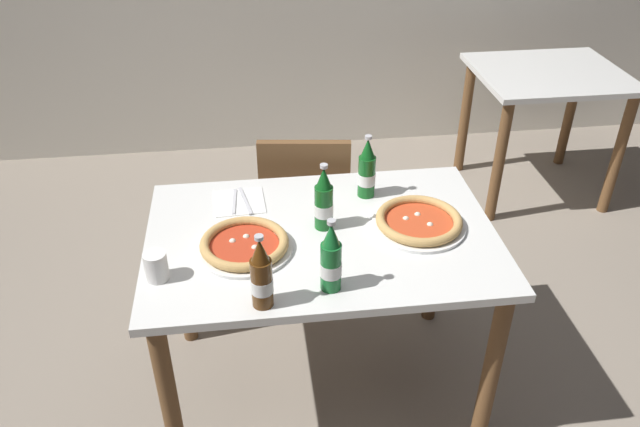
{
  "coord_description": "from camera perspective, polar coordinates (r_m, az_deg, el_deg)",
  "views": [
    {
      "loc": [
        -0.23,
        -1.76,
        2.0
      ],
      "look_at": [
        0.0,
        0.05,
        0.8
      ],
      "focal_mm": 35.44,
      "sensor_mm": 36.0,
      "label": 1
    }
  ],
  "objects": [
    {
      "name": "napkin_with_cutlery",
      "position": [
        2.35,
        -7.25,
        1.06
      ],
      "size": [
        0.19,
        0.19,
        0.01
      ],
      "color": "white",
      "rests_on": "dining_table_main"
    },
    {
      "name": "pizza_margherita_near",
      "position": [
        2.21,
        8.93,
        -0.77
      ],
      "size": [
        0.33,
        0.33,
        0.04
      ],
      "color": "white",
      "rests_on": "dining_table_main"
    },
    {
      "name": "dining_table_main",
      "position": [
        2.23,
        0.16,
        -4.22
      ],
      "size": [
        1.2,
        0.8,
        0.75
      ],
      "color": "silver",
      "rests_on": "ground_plane"
    },
    {
      "name": "beer_bottle_right",
      "position": [
        2.33,
        4.25,
        3.86
      ],
      "size": [
        0.07,
        0.07,
        0.25
      ],
      "color": "#14591E",
      "rests_on": "dining_table_main"
    },
    {
      "name": "beer_bottle_center",
      "position": [
        2.14,
        0.34,
        1.1
      ],
      "size": [
        0.07,
        0.07,
        0.25
      ],
      "color": "#14591E",
      "rests_on": "dining_table_main"
    },
    {
      "name": "pizza_marinara_far",
      "position": [
        2.09,
        -6.83,
        -2.82
      ],
      "size": [
        0.32,
        0.32,
        0.04
      ],
      "color": "white",
      "rests_on": "dining_table_main"
    },
    {
      "name": "beer_bottle_extra",
      "position": [
        1.82,
        -5.31,
        -5.68
      ],
      "size": [
        0.07,
        0.07,
        0.25
      ],
      "color": "#512D0F",
      "rests_on": "dining_table_main"
    },
    {
      "name": "ground_plane",
      "position": [
        2.67,
        0.14,
        -15.09
      ],
      "size": [
        8.0,
        8.0,
        0.0
      ],
      "primitive_type": "plane",
      "color": "gray"
    },
    {
      "name": "dining_table_background",
      "position": [
        3.82,
        19.64,
        9.79
      ],
      "size": [
        0.8,
        0.7,
        0.75
      ],
      "color": "silver",
      "rests_on": "ground_plane"
    },
    {
      "name": "chair_behind_table",
      "position": [
        2.82,
        -1.32,
        0.82
      ],
      "size": [
        0.45,
        0.45,
        0.85
      ],
      "rotation": [
        0.0,
        0.0,
        3.01
      ],
      "color": "brown",
      "rests_on": "ground_plane"
    },
    {
      "name": "paper_cup",
      "position": [
        2.01,
        -14.58,
        -4.63
      ],
      "size": [
        0.07,
        0.07,
        0.09
      ],
      "primitive_type": "cylinder",
      "color": "white",
      "rests_on": "dining_table_main"
    },
    {
      "name": "beer_bottle_left",
      "position": [
        1.88,
        0.99,
        -4.25
      ],
      "size": [
        0.07,
        0.07,
        0.25
      ],
      "color": "#196B2D",
      "rests_on": "dining_table_main"
    }
  ]
}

